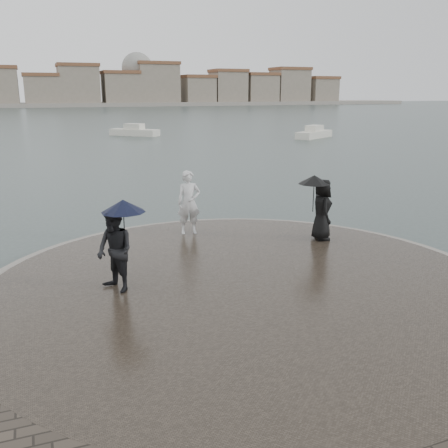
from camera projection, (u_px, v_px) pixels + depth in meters
name	position (u px, v px, depth m)	size (l,w,h in m)	color
ground	(324.00, 372.00, 8.58)	(400.00, 400.00, 0.00)	#2B3835
kerb_ring	(244.00, 290.00, 11.69)	(12.50, 12.50, 0.32)	gray
quay_tip	(244.00, 290.00, 11.69)	(11.90, 11.90, 0.36)	#2D261E
statue	(189.00, 202.00, 15.43)	(0.72, 0.47, 1.98)	silver
visitor_left	(116.00, 243.00, 10.93)	(1.26, 1.15, 2.04)	black
visitor_right	(320.00, 204.00, 14.77)	(1.12, 1.08, 1.95)	black
far_skyline	(19.00, 88.00, 149.95)	(260.00, 20.00, 37.00)	gray
boats	(134.00, 138.00, 47.90)	(43.06, 15.13, 1.50)	silver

